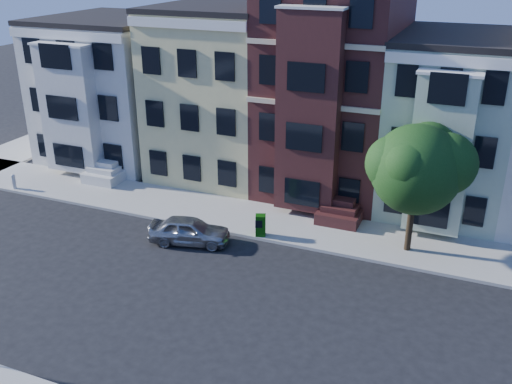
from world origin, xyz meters
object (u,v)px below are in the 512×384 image
at_px(street_tree, 416,175).
at_px(parked_car, 189,230).
at_px(fire_hydrant, 14,183).
at_px(newspaper_box, 261,225).

xyz_separation_m(street_tree, parked_car, (-9.96, -3.11, -3.25)).
height_order(street_tree, fire_hydrant, street_tree).
relative_size(parked_car, newspaper_box, 3.59).
height_order(newspaper_box, fire_hydrant, newspaper_box).
relative_size(parked_car, fire_hydrant, 5.59).
height_order(parked_car, fire_hydrant, parked_car).
bearing_deg(newspaper_box, street_tree, -9.36).
xyz_separation_m(newspaper_box, fire_hydrant, (-15.76, 0.00, -0.20)).
bearing_deg(parked_car, street_tree, -86.17).
xyz_separation_m(street_tree, fire_hydrant, (-22.72, -1.31, -3.41)).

